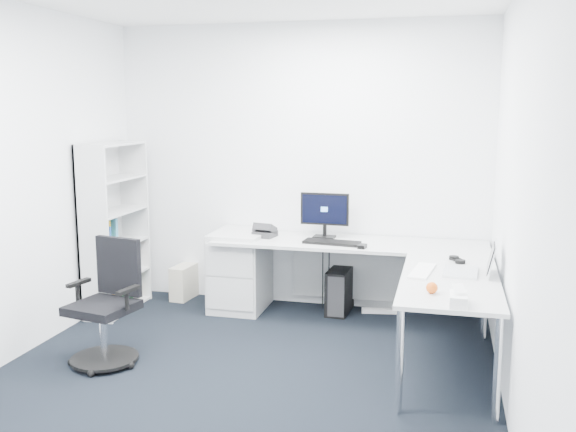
% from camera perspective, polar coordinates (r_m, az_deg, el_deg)
% --- Properties ---
extents(ground, '(4.20, 4.20, 0.00)m').
position_cam_1_polar(ground, '(4.55, -5.21, -15.30)').
color(ground, black).
extents(wall_back, '(3.60, 0.02, 2.70)m').
position_cam_1_polar(wall_back, '(6.17, 1.00, 4.41)').
color(wall_back, white).
rests_on(wall_back, ground).
extents(wall_front, '(3.60, 0.02, 2.70)m').
position_cam_1_polar(wall_front, '(2.33, -22.98, -5.32)').
color(wall_front, white).
rests_on(wall_front, ground).
extents(wall_right, '(0.02, 4.20, 2.70)m').
position_cam_1_polar(wall_right, '(3.95, 19.94, 0.81)').
color(wall_right, white).
rests_on(wall_right, ground).
extents(l_desk, '(2.45, 1.37, 0.72)m').
position_cam_1_polar(l_desk, '(5.58, 4.89, -6.60)').
color(l_desk, '#B4B6B6').
rests_on(l_desk, ground).
extents(drawer_pedestal, '(0.49, 0.61, 0.75)m').
position_cam_1_polar(drawer_pedestal, '(6.18, -4.27, -4.81)').
color(drawer_pedestal, '#B4B6B6').
rests_on(drawer_pedestal, ground).
extents(bookshelf, '(0.31, 0.80, 1.60)m').
position_cam_1_polar(bookshelf, '(6.23, -15.14, -1.01)').
color(bookshelf, silver).
rests_on(bookshelf, ground).
extents(task_chair, '(0.62, 0.62, 0.94)m').
position_cam_1_polar(task_chair, '(5.02, -16.21, -7.52)').
color(task_chair, black).
rests_on(task_chair, ground).
extents(black_pc_tower, '(0.22, 0.44, 0.42)m').
position_cam_1_polar(black_pc_tower, '(6.10, 4.62, -6.62)').
color(black_pc_tower, black).
rests_on(black_pc_tower, ground).
extents(beige_pc_tower, '(0.19, 0.37, 0.34)m').
position_cam_1_polar(beige_pc_tower, '(6.61, -9.19, -5.79)').
color(beige_pc_tower, beige).
rests_on(beige_pc_tower, ground).
extents(power_strip, '(0.38, 0.12, 0.04)m').
position_cam_1_polar(power_strip, '(6.16, 8.31, -8.34)').
color(power_strip, white).
rests_on(power_strip, ground).
extents(monitor, '(0.46, 0.16, 0.43)m').
position_cam_1_polar(monitor, '(5.92, 3.26, 0.09)').
color(monitor, black).
rests_on(monitor, l_desk).
extents(black_keyboard, '(0.52, 0.23, 0.02)m').
position_cam_1_polar(black_keyboard, '(5.72, 3.91, -2.35)').
color(black_keyboard, black).
rests_on(black_keyboard, l_desk).
extents(mouse, '(0.07, 0.11, 0.03)m').
position_cam_1_polar(mouse, '(5.56, 6.62, -2.70)').
color(mouse, black).
rests_on(mouse, l_desk).
extents(desk_phone, '(0.22, 0.22, 0.13)m').
position_cam_1_polar(desk_phone, '(5.99, -2.07, -1.25)').
color(desk_phone, '#29292B').
rests_on(desk_phone, l_desk).
extents(laptop, '(0.38, 0.37, 0.25)m').
position_cam_1_polar(laptop, '(4.85, 15.14, -3.50)').
color(laptop, silver).
rests_on(laptop, l_desk).
extents(white_keyboard, '(0.19, 0.48, 0.02)m').
position_cam_1_polar(white_keyboard, '(4.85, 11.85, -4.80)').
color(white_keyboard, white).
rests_on(white_keyboard, l_desk).
extents(headphones, '(0.18, 0.22, 0.05)m').
position_cam_1_polar(headphones, '(5.23, 14.80, -3.67)').
color(headphones, black).
rests_on(headphones, l_desk).
extents(orange_fruit, '(0.08, 0.08, 0.08)m').
position_cam_1_polar(orange_fruit, '(4.31, 12.67, -6.25)').
color(orange_fruit, '#E05813').
rests_on(orange_fruit, l_desk).
extents(tissue_box, '(0.11, 0.21, 0.07)m').
position_cam_1_polar(tissue_box, '(4.11, 14.91, -7.18)').
color(tissue_box, white).
rests_on(tissue_box, l_desk).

